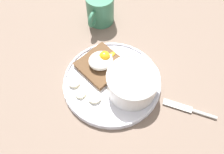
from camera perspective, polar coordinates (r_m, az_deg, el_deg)
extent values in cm
cube|color=#796658|center=(57.52, 0.00, -2.08)|extent=(120.00, 120.00, 2.00)
cylinder|color=white|center=(56.22, 0.00, -1.33)|extent=(25.02, 25.02, 1.00)
torus|color=white|center=(55.53, 0.00, -0.91)|extent=(24.82, 24.82, 0.60)
cylinder|color=white|center=(52.37, 5.28, -1.57)|extent=(12.29, 12.29, 5.82)
torus|color=white|center=(49.87, 5.55, 0.09)|extent=(12.49, 12.49, 0.60)
cylinder|color=beige|center=(52.68, 5.25, -1.77)|extent=(10.89, 10.89, 4.70)
ellipsoid|color=beige|center=(50.83, 5.44, -0.57)|extent=(10.34, 10.34, 1.20)
ellipsoid|color=tan|center=(52.06, 7.44, 1.91)|extent=(1.62, 1.17, 0.64)
ellipsoid|color=tan|center=(51.08, 4.56, 0.65)|extent=(1.64, 1.35, 0.60)
ellipsoid|color=tan|center=(49.69, 2.89, -1.87)|extent=(1.15, 1.45, 0.54)
ellipsoid|color=tan|center=(50.00, 2.69, -1.10)|extent=(1.62, 1.81, 0.65)
cube|color=brown|center=(57.11, -2.88, 3.44)|extent=(13.92, 13.92, 0.30)
cube|color=brown|center=(57.62, -2.85, 3.09)|extent=(13.64, 13.64, 1.44)
ellipsoid|color=white|center=(55.93, -2.94, 4.28)|extent=(6.38, 5.96, 2.69)
sphere|color=yellow|center=(55.53, -2.43, 5.24)|extent=(2.90, 2.90, 2.90)
ellipsoid|color=yellow|center=(58.53, 0.04, 5.98)|extent=(2.24, 1.90, 0.36)
cylinder|color=#F2EBB7|center=(54.08, -8.25, -4.30)|extent=(3.72, 3.70, 1.09)
cylinder|color=#BDB78E|center=(53.70, -8.31, -4.09)|extent=(0.67, 0.66, 0.16)
cylinder|color=#EEE7C1|center=(53.20, -4.58, -5.35)|extent=(4.19, 4.19, 1.03)
cylinder|color=#B9B497|center=(52.76, -4.62, -5.12)|extent=(0.75, 0.75, 0.13)
cylinder|color=#F0E7C8|center=(55.80, -9.92, -1.42)|extent=(3.63, 3.57, 1.21)
cylinder|color=#BBB49C|center=(55.43, -9.98, -1.20)|extent=(0.65, 0.64, 0.18)
cylinder|color=#3A7D5D|center=(68.04, -3.09, 17.33)|extent=(8.15, 8.15, 8.69)
cylinder|color=#3A2418|center=(65.92, -3.23, 19.48)|extent=(6.92, 6.92, 0.40)
torus|color=#3A7D5D|center=(64.46, -5.06, 14.84)|extent=(4.04, 4.19, 4.82)
cylinder|color=silver|center=(56.45, 21.26, -8.47)|extent=(7.62, 6.61, 0.80)
cube|color=silver|center=(55.64, 16.72, -7.19)|extent=(6.38, 5.74, 0.30)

